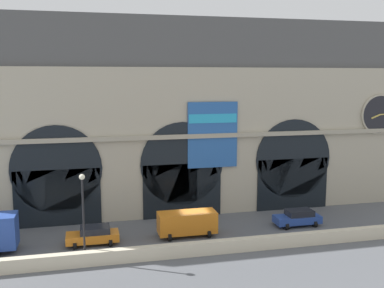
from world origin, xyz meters
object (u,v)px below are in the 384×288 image
object	(u,v)px
car_midwest	(93,235)
van_center	(187,222)
car_mideast	(298,218)
street_lamp_quayside	(83,206)

from	to	relation	value
car_midwest	van_center	world-z (taller)	van_center
car_mideast	van_center	bearing A→B (deg)	-178.56
street_lamp_quayside	car_midwest	bearing A→B (deg)	78.78
van_center	car_mideast	size ratio (longest dim) A/B	1.18
van_center	car_mideast	bearing A→B (deg)	1.44
van_center	car_mideast	distance (m)	10.93
car_midwest	street_lamp_quayside	distance (m)	5.10
car_midwest	van_center	bearing A→B (deg)	0.80
car_mideast	street_lamp_quayside	bearing A→B (deg)	-168.80
van_center	car_mideast	xyz separation A→B (m)	(10.92, 0.27, -0.44)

